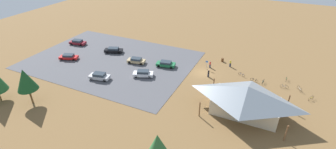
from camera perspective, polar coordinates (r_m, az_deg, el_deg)
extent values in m
plane|color=brown|center=(56.07, 8.14, 0.36)|extent=(160.00, 160.00, 0.00)
cube|color=#4C4C51|center=(62.84, -13.00, 3.31)|extent=(39.79, 28.21, 0.05)
cube|color=beige|center=(44.91, 17.41, -6.91)|extent=(11.00, 6.03, 2.98)
pyramid|color=slate|center=(43.41, 17.94, -4.05)|extent=(14.02, 9.05, 2.43)
cylinder|color=brown|center=(48.62, 26.13, -5.78)|extent=(0.20, 0.20, 2.98)
cylinder|color=brown|center=(49.29, 10.55, -2.35)|extent=(0.20, 0.20, 2.98)
cylinder|color=brown|center=(41.65, 25.71, -12.19)|extent=(0.20, 0.20, 2.98)
cylinder|color=brown|center=(42.43, 7.34, -8.01)|extent=(0.20, 0.20, 2.98)
cylinder|color=brown|center=(61.82, 12.54, 3.34)|extent=(0.60, 0.60, 0.90)
cylinder|color=#99999E|center=(57.34, 8.95, 2.25)|extent=(0.08, 0.08, 2.20)
cube|color=#1959B2|center=(56.98, 9.01, 2.96)|extent=(0.56, 0.04, 0.40)
cone|color=#2D6633|center=(31.62, -2.43, -16.27)|extent=(3.23, 3.23, 3.74)
cylinder|color=brown|center=(51.82, -29.25, -4.37)|extent=(0.32, 0.32, 2.96)
cone|color=#194C23|center=(50.15, -30.24, -1.02)|extent=(3.57, 3.57, 4.09)
torus|color=black|center=(56.81, 16.31, 0.16)|extent=(0.61, 0.31, 0.66)
torus|color=black|center=(56.36, 17.13, -0.22)|extent=(0.61, 0.31, 0.66)
cylinder|color=#2347B7|center=(56.53, 16.74, 0.06)|extent=(0.85, 0.42, 0.04)
cylinder|color=#2347B7|center=(56.56, 16.60, 0.22)|extent=(0.04, 0.04, 0.41)
cube|color=black|center=(56.47, 16.63, 0.40)|extent=(0.22, 0.16, 0.05)
cylinder|color=#2347B7|center=(56.31, 17.08, -0.01)|extent=(0.04, 0.04, 0.40)
cylinder|color=black|center=(56.21, 17.11, 0.17)|extent=(0.23, 0.45, 0.03)
torus|color=black|center=(56.24, 27.99, -2.67)|extent=(0.36, 0.69, 0.75)
torus|color=black|center=(55.45, 28.46, -3.27)|extent=(0.36, 0.69, 0.75)
cylinder|color=silver|center=(55.78, 28.26, -2.86)|extent=(0.47, 0.92, 0.04)
cylinder|color=silver|center=(55.88, 28.19, -2.68)|extent=(0.04, 0.04, 0.42)
cube|color=black|center=(55.78, 28.24, -2.50)|extent=(0.16, 0.21, 0.05)
cylinder|color=silver|center=(55.41, 28.47, -3.00)|extent=(0.04, 0.04, 0.48)
cylinder|color=black|center=(55.29, 28.53, -2.79)|extent=(0.45, 0.24, 0.03)
torus|color=black|center=(55.79, 21.34, -1.33)|extent=(0.14, 0.70, 0.70)
torus|color=black|center=(54.92, 21.08, -1.79)|extent=(0.14, 0.70, 0.70)
cylinder|color=#197A7F|center=(55.30, 21.24, -1.45)|extent=(0.17, 0.92, 0.04)
cylinder|color=#197A7F|center=(55.42, 21.29, -1.31)|extent=(0.04, 0.04, 0.36)
cube|color=black|center=(55.34, 21.33, -1.15)|extent=(0.11, 0.21, 0.05)
cylinder|color=#197A7F|center=(54.90, 21.15, -1.54)|extent=(0.04, 0.04, 0.44)
cylinder|color=black|center=(54.79, 21.19, -1.35)|extent=(0.48, 0.10, 0.03)
torus|color=black|center=(53.51, 30.00, -4.97)|extent=(0.43, 0.59, 0.69)
torus|color=black|center=(54.31, 30.57, -4.63)|extent=(0.43, 0.59, 0.69)
cylinder|color=yellow|center=(53.85, 30.32, -4.70)|extent=(0.56, 0.78, 0.04)
cylinder|color=yellow|center=(53.67, 30.24, -4.68)|extent=(0.04, 0.04, 0.40)
cube|color=black|center=(53.57, 30.30, -4.50)|extent=(0.18, 0.21, 0.05)
cylinder|color=yellow|center=(54.12, 30.58, -4.46)|extent=(0.04, 0.04, 0.45)
cylinder|color=black|center=(54.01, 30.64, -4.27)|extent=(0.41, 0.30, 0.03)
torus|color=black|center=(55.43, 25.86, -2.62)|extent=(0.67, 0.08, 0.67)
torus|color=black|center=(55.32, 24.88, -2.44)|extent=(0.67, 0.08, 0.67)
cylinder|color=#B7B7BC|center=(55.32, 25.40, -2.43)|extent=(0.89, 0.09, 0.04)
cylinder|color=#B7B7BC|center=(55.29, 25.60, -2.38)|extent=(0.04, 0.04, 0.42)
cube|color=black|center=(55.19, 25.64, -2.20)|extent=(0.20, 0.09, 0.05)
cylinder|color=#B7B7BC|center=(55.22, 25.03, -2.26)|extent=(0.04, 0.04, 0.46)
cylinder|color=black|center=(55.11, 25.08, -2.06)|extent=(0.06, 0.48, 0.03)
torus|color=black|center=(58.75, 25.82, -0.74)|extent=(0.06, 0.70, 0.70)
torus|color=black|center=(57.86, 25.75, -1.20)|extent=(0.06, 0.70, 0.70)
cylinder|color=#1E7F38|center=(58.25, 25.81, -0.87)|extent=(0.06, 0.92, 0.04)
cylinder|color=#1E7F38|center=(58.37, 25.84, -0.71)|extent=(0.04, 0.04, 0.42)
cube|color=black|center=(58.27, 25.89, -0.53)|extent=(0.09, 0.20, 0.05)
cylinder|color=#1E7F38|center=(57.83, 25.81, -0.94)|extent=(0.04, 0.04, 0.50)
cylinder|color=black|center=(57.72, 25.87, -0.73)|extent=(0.48, 0.05, 0.03)
torus|color=black|center=(55.42, 18.84, -1.08)|extent=(0.64, 0.18, 0.64)
torus|color=black|center=(55.17, 19.89, -1.43)|extent=(0.64, 0.18, 0.64)
cylinder|color=black|center=(55.24, 19.38, -1.16)|extent=(0.99, 0.25, 0.04)
cylinder|color=black|center=(55.24, 19.21, -1.03)|extent=(0.04, 0.04, 0.38)
cube|color=black|center=(55.15, 19.24, -0.86)|extent=(0.21, 0.12, 0.05)
cylinder|color=black|center=(55.10, 19.82, -1.22)|extent=(0.04, 0.04, 0.39)
cylinder|color=black|center=(55.00, 19.85, -1.05)|extent=(0.13, 0.48, 0.03)
cube|color=white|center=(54.11, -5.79, 0.10)|extent=(4.72, 3.25, 0.68)
cube|color=#2D3842|center=(53.82, -5.83, 0.66)|extent=(2.85, 2.35, 0.54)
cylinder|color=black|center=(53.82, -7.47, -0.49)|extent=(0.68, 0.44, 0.64)
cylinder|color=black|center=(55.15, -7.18, 0.34)|extent=(0.68, 0.44, 0.64)
cylinder|color=black|center=(53.35, -4.34, -0.59)|extent=(0.68, 0.44, 0.64)
cylinder|color=black|center=(54.69, -4.12, 0.24)|extent=(0.68, 0.44, 0.64)
cube|color=#1E6B3D|center=(57.89, -0.52, 2.37)|extent=(4.70, 2.68, 0.67)
cube|color=#2D3842|center=(57.63, -0.52, 2.87)|extent=(2.75, 2.09, 0.45)
cylinder|color=black|center=(57.66, -2.17, 1.97)|extent=(0.67, 0.34, 0.64)
cylinder|color=black|center=(59.05, -1.74, 2.69)|extent=(0.67, 0.34, 0.64)
cylinder|color=black|center=(56.98, 0.74, 1.62)|extent=(0.67, 0.34, 0.64)
cylinder|color=black|center=(58.39, 1.11, 2.37)|extent=(0.67, 0.34, 0.64)
cube|color=tan|center=(60.04, -7.39, 3.14)|extent=(4.55, 2.52, 0.61)
cube|color=#2D3842|center=(59.79, -7.42, 3.62)|extent=(2.66, 1.95, 0.50)
cylinder|color=black|center=(60.03, -8.93, 2.79)|extent=(0.67, 0.34, 0.64)
cylinder|color=black|center=(61.25, -8.42, 3.42)|extent=(0.67, 0.34, 0.64)
cylinder|color=black|center=(59.03, -6.30, 2.50)|extent=(0.67, 0.34, 0.64)
cylinder|color=black|center=(60.28, -5.83, 3.14)|extent=(0.67, 0.34, 0.64)
cube|color=black|center=(66.54, -12.54, 5.46)|extent=(5.03, 3.31, 0.68)
cube|color=#2D3842|center=(66.31, -12.59, 5.91)|extent=(3.02, 2.38, 0.46)
cylinder|color=black|center=(66.45, -14.02, 5.01)|extent=(0.68, 0.43, 0.64)
cylinder|color=black|center=(67.78, -13.64, 5.57)|extent=(0.68, 0.43, 0.64)
cylinder|color=black|center=(65.52, -11.35, 4.97)|extent=(0.68, 0.43, 0.64)
cylinder|color=black|center=(66.88, -11.02, 5.54)|extent=(0.68, 0.43, 0.64)
cube|color=red|center=(66.19, -22.06, 3.72)|extent=(4.80, 3.23, 0.58)
cube|color=#2D3842|center=(65.97, -22.15, 4.15)|extent=(2.89, 2.32, 0.52)
cylinder|color=black|center=(66.34, -23.47, 3.29)|extent=(0.68, 0.44, 0.64)
cylinder|color=black|center=(67.53, -22.96, 3.86)|extent=(0.68, 0.44, 0.64)
cylinder|color=black|center=(65.03, -21.06, 3.27)|extent=(0.68, 0.44, 0.64)
cylinder|color=black|center=(66.24, -20.58, 3.85)|extent=(0.68, 0.44, 0.64)
cube|color=maroon|center=(74.43, -20.24, 6.95)|extent=(4.84, 2.61, 0.65)
cube|color=#2D3842|center=(74.22, -20.32, 7.37)|extent=(2.82, 2.02, 0.54)
cylinder|color=black|center=(74.80, -21.53, 6.63)|extent=(0.67, 0.34, 0.64)
cylinder|color=black|center=(75.96, -20.89, 7.10)|extent=(0.67, 0.34, 0.64)
cylinder|color=black|center=(73.08, -19.50, 6.48)|extent=(0.67, 0.34, 0.64)
cylinder|color=black|center=(74.27, -18.88, 6.96)|extent=(0.67, 0.34, 0.64)
cube|color=#BCBCC1|center=(54.82, -15.61, -0.53)|extent=(4.69, 2.70, 0.69)
cube|color=#2D3842|center=(54.52, -15.70, 0.04)|extent=(2.75, 2.09, 0.57)
cylinder|color=black|center=(55.04, -17.33, -0.97)|extent=(0.67, 0.35, 0.64)
cylinder|color=black|center=(56.22, -16.56, -0.16)|extent=(0.67, 0.35, 0.64)
cylinder|color=black|center=(53.68, -14.54, -1.36)|extent=(0.67, 0.35, 0.64)
cylinder|color=black|center=(54.89, -13.82, -0.51)|extent=(0.67, 0.35, 0.64)
cube|color=#2D3347|center=(54.54, 9.35, -0.14)|extent=(0.34, 0.27, 0.85)
cylinder|color=black|center=(54.16, 9.41, 0.55)|extent=(0.36, 0.36, 0.67)
sphere|color=tan|center=(53.95, 9.45, 0.97)|extent=(0.24, 0.24, 0.24)
cube|color=#2D3347|center=(59.76, 14.24, 2.17)|extent=(0.40, 0.39, 0.95)
cylinder|color=yellow|center=(59.41, 14.33, 2.84)|extent=(0.36, 0.36, 0.61)
sphere|color=tan|center=(59.22, 14.38, 3.21)|extent=(0.24, 0.24, 0.24)
cube|color=#2D3347|center=(58.45, 9.72, 1.97)|extent=(0.39, 0.35, 0.81)
cylinder|color=red|center=(58.12, 9.78, 2.60)|extent=(0.36, 0.36, 0.62)
sphere|color=tan|center=(57.93, 9.81, 2.97)|extent=(0.24, 0.24, 0.24)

